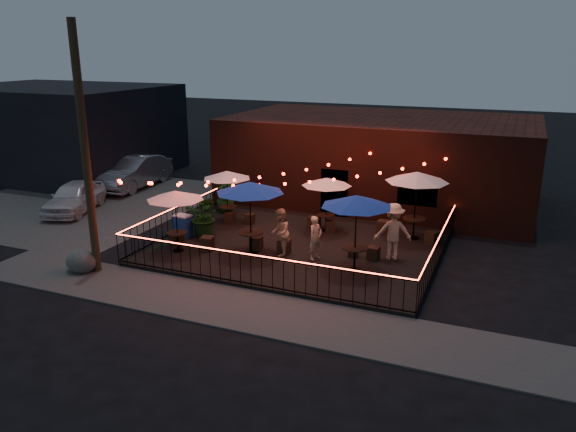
{
  "coord_description": "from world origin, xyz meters",
  "views": [
    {
      "loc": [
        7.14,
        -16.13,
        7.19
      ],
      "look_at": [
        -0.48,
        2.06,
        1.2
      ],
      "focal_mm": 35.0,
      "sensor_mm": 36.0,
      "label": 1
    }
  ],
  "objects_px": {
    "cafe_table_2": "(250,188)",
    "utility_pole": "(85,153)",
    "cafe_table_0": "(175,196)",
    "cafe_table_5": "(417,178)",
    "cafe_table_1": "(227,175)",
    "cooler": "(183,226)",
    "boulder": "(81,261)",
    "cafe_table_4": "(357,202)",
    "cafe_table_3": "(327,183)"
  },
  "relations": [
    {
      "from": "cafe_table_4",
      "to": "cafe_table_5",
      "type": "height_order",
      "value": "cafe_table_5"
    },
    {
      "from": "cafe_table_1",
      "to": "cafe_table_0",
      "type": "bearing_deg",
      "value": -90.0
    },
    {
      "from": "cafe_table_0",
      "to": "cafe_table_3",
      "type": "distance_m",
      "value": 5.9
    },
    {
      "from": "cafe_table_1",
      "to": "cafe_table_5",
      "type": "xyz_separation_m",
      "value": [
        7.52,
        0.87,
        0.39
      ]
    },
    {
      "from": "cafe_table_0",
      "to": "cafe_table_2",
      "type": "relative_size",
      "value": 0.93
    },
    {
      "from": "cafe_table_3",
      "to": "boulder",
      "type": "distance_m",
      "value": 9.36
    },
    {
      "from": "cafe_table_3",
      "to": "cafe_table_5",
      "type": "height_order",
      "value": "cafe_table_5"
    },
    {
      "from": "cafe_table_3",
      "to": "boulder",
      "type": "height_order",
      "value": "cafe_table_3"
    },
    {
      "from": "cafe_table_1",
      "to": "cafe_table_5",
      "type": "height_order",
      "value": "cafe_table_5"
    },
    {
      "from": "utility_pole",
      "to": "cafe_table_4",
      "type": "xyz_separation_m",
      "value": [
        7.94,
        3.07,
        -1.53
      ]
    },
    {
      "from": "cafe_table_2",
      "to": "cafe_table_4",
      "type": "height_order",
      "value": "cafe_table_2"
    },
    {
      "from": "boulder",
      "to": "utility_pole",
      "type": "bearing_deg",
      "value": 29.12
    },
    {
      "from": "cafe_table_2",
      "to": "cafe_table_5",
      "type": "relative_size",
      "value": 1.07
    },
    {
      "from": "cafe_table_2",
      "to": "utility_pole",
      "type": "bearing_deg",
      "value": -143.47
    },
    {
      "from": "cafe_table_1",
      "to": "cafe_table_3",
      "type": "bearing_deg",
      "value": 6.2
    },
    {
      "from": "cafe_table_3",
      "to": "cafe_table_1",
      "type": "bearing_deg",
      "value": -173.8
    },
    {
      "from": "cooler",
      "to": "utility_pole",
      "type": "bearing_deg",
      "value": -96.16
    },
    {
      "from": "cafe_table_2",
      "to": "cafe_table_3",
      "type": "bearing_deg",
      "value": 65.66
    },
    {
      "from": "cafe_table_1",
      "to": "boulder",
      "type": "bearing_deg",
      "value": -107.69
    },
    {
      "from": "cafe_table_0",
      "to": "cafe_table_2",
      "type": "height_order",
      "value": "cafe_table_2"
    },
    {
      "from": "cafe_table_1",
      "to": "cafe_table_2",
      "type": "height_order",
      "value": "cafe_table_2"
    },
    {
      "from": "cafe_table_0",
      "to": "utility_pole",
      "type": "bearing_deg",
      "value": -123.96
    },
    {
      "from": "cafe_table_1",
      "to": "cafe_table_4",
      "type": "distance_m",
      "value": 7.05
    },
    {
      "from": "cafe_table_3",
      "to": "cafe_table_4",
      "type": "bearing_deg",
      "value": -57.93
    },
    {
      "from": "utility_pole",
      "to": "cooler",
      "type": "relative_size",
      "value": 9.37
    },
    {
      "from": "cooler",
      "to": "cafe_table_0",
      "type": "bearing_deg",
      "value": -56.88
    },
    {
      "from": "cafe_table_2",
      "to": "boulder",
      "type": "distance_m",
      "value": 6.07
    },
    {
      "from": "cafe_table_4",
      "to": "cafe_table_3",
      "type": "bearing_deg",
      "value": 122.07
    },
    {
      "from": "cafe_table_0",
      "to": "boulder",
      "type": "relative_size",
      "value": 2.7
    },
    {
      "from": "cafe_table_1",
      "to": "cafe_table_5",
      "type": "relative_size",
      "value": 0.83
    },
    {
      "from": "cafe_table_3",
      "to": "cafe_table_4",
      "type": "distance_m",
      "value": 4.15
    },
    {
      "from": "cafe_table_0",
      "to": "boulder",
      "type": "distance_m",
      "value": 3.77
    },
    {
      "from": "cafe_table_0",
      "to": "cafe_table_2",
      "type": "xyz_separation_m",
      "value": [
        2.57,
        0.71,
        0.36
      ]
    },
    {
      "from": "cafe_table_1",
      "to": "cafe_table_4",
      "type": "xyz_separation_m",
      "value": [
        6.34,
        -3.05,
        0.34
      ]
    },
    {
      "from": "cafe_table_0",
      "to": "boulder",
      "type": "bearing_deg",
      "value": -127.81
    },
    {
      "from": "cafe_table_1",
      "to": "cafe_table_3",
      "type": "xyz_separation_m",
      "value": [
        4.14,
        0.45,
        -0.01
      ]
    },
    {
      "from": "cafe_table_0",
      "to": "cafe_table_3",
      "type": "bearing_deg",
      "value": 45.36
    },
    {
      "from": "cafe_table_4",
      "to": "cooler",
      "type": "bearing_deg",
      "value": 173.98
    },
    {
      "from": "cafe_table_0",
      "to": "cafe_table_3",
      "type": "height_order",
      "value": "cafe_table_0"
    },
    {
      "from": "cafe_table_1",
      "to": "cafe_table_2",
      "type": "xyz_separation_m",
      "value": [
        2.57,
        -3.04,
        0.41
      ]
    },
    {
      "from": "utility_pole",
      "to": "boulder",
      "type": "relative_size",
      "value": 8.24
    },
    {
      "from": "cafe_table_4",
      "to": "cooler",
      "type": "height_order",
      "value": "cafe_table_4"
    },
    {
      "from": "cafe_table_2",
      "to": "cooler",
      "type": "bearing_deg",
      "value": 167.5
    },
    {
      "from": "cafe_table_4",
      "to": "boulder",
      "type": "distance_m",
      "value": 9.24
    },
    {
      "from": "utility_pole",
      "to": "boulder",
      "type": "xyz_separation_m",
      "value": [
        -0.43,
        -0.24,
        -3.62
      ]
    },
    {
      "from": "cafe_table_2",
      "to": "boulder",
      "type": "relative_size",
      "value": 2.9
    },
    {
      "from": "utility_pole",
      "to": "cooler",
      "type": "height_order",
      "value": "utility_pole"
    },
    {
      "from": "cafe_table_2",
      "to": "cafe_table_4",
      "type": "xyz_separation_m",
      "value": [
        3.77,
        -0.02,
        -0.07
      ]
    },
    {
      "from": "utility_pole",
      "to": "cafe_table_0",
      "type": "xyz_separation_m",
      "value": [
        1.6,
        2.38,
        -1.82
      ]
    },
    {
      "from": "cafe_table_1",
      "to": "cooler",
      "type": "height_order",
      "value": "cafe_table_1"
    }
  ]
}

